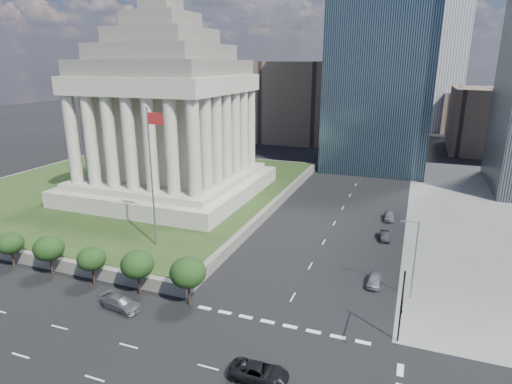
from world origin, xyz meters
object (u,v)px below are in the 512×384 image
at_px(war_memorial, 166,96).
at_px(flagpole, 152,171).
at_px(suv_grey, 121,303).
at_px(pickup_truck, 259,372).
at_px(traffic_signal_ne, 402,305).
at_px(street_lamp_north, 414,255).
at_px(parked_sedan_mid, 385,236).
at_px(parked_sedan_far, 389,216).
at_px(parked_sedan_near, 374,280).

distance_m(war_memorial, flagpole, 28.16).
xyz_separation_m(war_memorial, suv_grey, (15.95, -37.56, -20.64)).
bearing_deg(pickup_truck, suv_grey, 71.44).
xyz_separation_m(traffic_signal_ne, street_lamp_north, (0.83, 11.30, 0.41)).
bearing_deg(flagpole, parked_sedan_mid, 30.94).
xyz_separation_m(street_lamp_north, parked_sedan_far, (-4.33, 27.16, -4.92)).
bearing_deg(parked_sedan_far, pickup_truck, -103.50).
distance_m(pickup_truck, parked_sedan_near, 22.82).
bearing_deg(street_lamp_north, traffic_signal_ne, -94.19).
height_order(pickup_truck, parked_sedan_far, pickup_truck).
bearing_deg(street_lamp_north, war_memorial, 154.08).
distance_m(traffic_signal_ne, parked_sedan_far, 38.88).
bearing_deg(suv_grey, traffic_signal_ne, -74.11).
bearing_deg(flagpole, parked_sedan_near, 4.87).
height_order(suv_grey, parked_sedan_far, suv_grey).
relative_size(war_memorial, pickup_truck, 7.17).
bearing_deg(traffic_signal_ne, parked_sedan_far, 95.20).
bearing_deg(pickup_truck, war_memorial, 36.04).
xyz_separation_m(pickup_truck, suv_grey, (-19.11, 5.21, 0.01)).
bearing_deg(parked_sedan_mid, parked_sedan_near, -97.92).
distance_m(parked_sedan_near, parked_sedan_mid, 15.86).
distance_m(street_lamp_north, pickup_truck, 23.78).
xyz_separation_m(flagpole, parked_sedan_far, (30.83, 28.16, -12.37)).
xyz_separation_m(parked_sedan_mid, parked_sedan_far, (0.00, 9.68, 0.10)).
bearing_deg(street_lamp_north, parked_sedan_far, 99.05).
bearing_deg(suv_grey, parked_sedan_near, -49.29).
bearing_deg(parked_sedan_near, parked_sedan_mid, 91.23).
relative_size(suv_grey, parked_sedan_mid, 1.33).
distance_m(war_memorial, parked_sedan_far, 47.88).
bearing_deg(traffic_signal_ne, suv_grey, -173.93).
relative_size(flagpole, parked_sedan_near, 4.82).
bearing_deg(war_memorial, parked_sedan_near, -26.43).
relative_size(flagpole, suv_grey, 3.81).
bearing_deg(parked_sedan_far, suv_grey, -126.86).
bearing_deg(parked_sedan_near, war_memorial, 154.80).
distance_m(war_memorial, parked_sedan_near, 52.29).
height_order(street_lamp_north, parked_sedan_mid, street_lamp_north).
distance_m(suv_grey, parked_sedan_far, 49.72).
relative_size(flagpole, pickup_truck, 3.68).
bearing_deg(flagpole, suv_grey, -74.42).
bearing_deg(war_memorial, suv_grey, -66.99).
relative_size(war_memorial, flagpole, 1.95).
relative_size(pickup_truck, parked_sedan_mid, 1.38).
bearing_deg(parked_sedan_near, flagpole, -173.90).
xyz_separation_m(parked_sedan_near, parked_sedan_far, (0.00, 25.53, 0.04)).
xyz_separation_m(suv_grey, parked_sedan_mid, (27.05, 32.04, -0.11)).
xyz_separation_m(war_memorial, flagpole, (12.17, -24.00, -8.29)).
bearing_deg(parked_sedan_far, parked_sedan_near, -93.90).
bearing_deg(flagpole, war_memorial, 116.89).
height_order(flagpole, traffic_signal_ne, flagpole).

